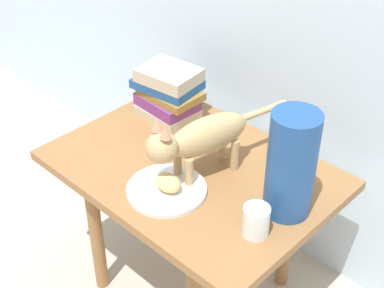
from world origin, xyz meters
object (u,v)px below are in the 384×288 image
(plate, at_px, (167,190))
(candle_jar, at_px, (256,222))
(side_table, at_px, (192,183))
(cat, at_px, (200,138))
(bread_roll, at_px, (168,183))
(green_vase, at_px, (291,165))
(book_stack, at_px, (168,93))

(plate, distance_m, candle_jar, 0.29)
(side_table, bearing_deg, cat, -21.20)
(side_table, distance_m, candle_jar, 0.34)
(cat, distance_m, candle_jar, 0.29)
(plate, xyz_separation_m, bread_roll, (0.01, -0.00, 0.03))
(bread_roll, relative_size, green_vase, 0.26)
(side_table, xyz_separation_m, green_vase, (0.32, 0.04, 0.22))
(cat, xyz_separation_m, book_stack, (-0.30, 0.17, -0.04))
(side_table, relative_size, plate, 3.65)
(plate, distance_m, bread_roll, 0.03)
(book_stack, distance_m, candle_jar, 0.62)
(bread_roll, relative_size, cat, 0.17)
(side_table, height_order, bread_roll, bread_roll)
(book_stack, height_order, green_vase, green_vase)
(book_stack, bearing_deg, green_vase, -10.95)
(plate, relative_size, cat, 0.48)
(book_stack, xyz_separation_m, green_vase, (0.57, -0.11, 0.06))
(cat, bearing_deg, plate, -97.18)
(bread_roll, bearing_deg, side_table, 106.38)
(book_stack, bearing_deg, candle_jar, -23.01)
(plate, xyz_separation_m, candle_jar, (0.28, 0.04, 0.03))
(book_stack, bearing_deg, bread_roll, -44.44)
(plate, bearing_deg, candle_jar, 8.73)
(book_stack, bearing_deg, side_table, -30.45)
(side_table, distance_m, bread_roll, 0.18)
(green_vase, distance_m, candle_jar, 0.17)
(side_table, bearing_deg, plate, -76.89)
(side_table, height_order, green_vase, green_vase)
(cat, distance_m, green_vase, 0.28)
(plate, xyz_separation_m, book_stack, (-0.28, 0.28, 0.08))
(green_vase, bearing_deg, bread_roll, -147.49)
(bread_roll, relative_size, book_stack, 0.35)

